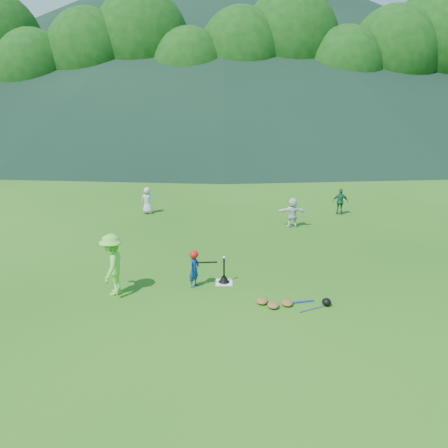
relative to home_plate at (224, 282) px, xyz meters
name	(u,v)px	position (x,y,z in m)	size (l,w,h in m)	color
ground	(224,283)	(0.00, 0.00, -0.01)	(120.00, 120.00, 0.00)	#1D4F12
home_plate	(224,282)	(0.00, 0.00, 0.00)	(0.45, 0.45, 0.02)	silver
baseball	(224,257)	(0.00, 0.00, 0.73)	(0.08, 0.08, 0.08)	white
batter_child	(194,269)	(-0.78, -0.23, 0.48)	(0.36, 0.24, 0.99)	navy
adult_coach	(112,265)	(-2.81, -0.64, 0.78)	(1.02, 0.59, 1.59)	#6EDD41
fielder_a	(147,200)	(-3.22, 7.00, 0.55)	(0.55, 0.36, 1.12)	silver
fielder_c	(340,202)	(4.86, 6.84, 0.54)	(0.64, 0.27, 1.09)	#1C5E3D
fielder_d	(293,213)	(2.59, 5.07, 0.56)	(1.05, 0.34, 1.14)	white
batting_tee	(224,278)	(0.00, 0.00, 0.12)	(0.30, 0.30, 0.68)	black
batter_gear	(195,255)	(-0.76, -0.23, 0.88)	(0.73, 0.26, 0.35)	red
equipment_pile	(287,303)	(1.53, -1.30, 0.06)	(1.80, 0.67, 0.19)	olive
outfield_fence	(224,142)	(0.00, 28.00, 0.69)	(70.07, 0.08, 1.33)	gray
tree_line	(226,56)	(0.20, 33.83, 8.20)	(70.04, 11.40, 14.82)	#382314
distant_hills	(185,38)	(-7.63, 81.81, 14.97)	(155.00, 140.00, 32.00)	black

